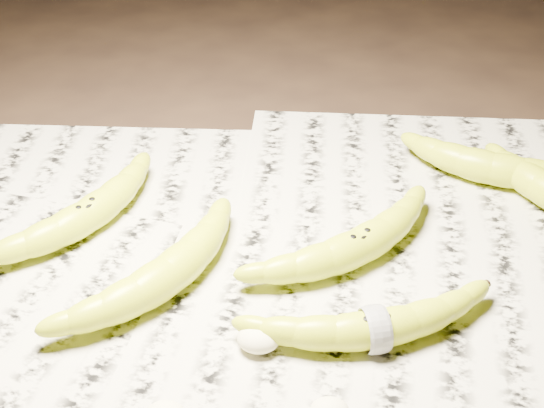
# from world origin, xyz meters

# --- Properties ---
(ground) EXTENTS (3.00, 3.00, 0.00)m
(ground) POSITION_xyz_m (0.00, 0.00, 0.00)
(ground) COLOR black
(ground) RESTS_ON ground
(newspaper_patch) EXTENTS (0.90, 0.70, 0.01)m
(newspaper_patch) POSITION_xyz_m (0.03, -0.02, 0.00)
(newspaper_patch) COLOR #BAB69F
(newspaper_patch) RESTS_ON ground
(banana_left_a) EXTENTS (0.15, 0.21, 0.04)m
(banana_left_a) POSITION_xyz_m (-0.19, 0.02, 0.03)
(banana_left_a) COLOR #B5C718
(banana_left_a) RESTS_ON newspaper_patch
(banana_left_b) EXTENTS (0.16, 0.21, 0.04)m
(banana_left_b) POSITION_xyz_m (-0.08, -0.06, 0.03)
(banana_left_b) COLOR #B5C718
(banana_left_b) RESTS_ON newspaper_patch
(banana_center) EXTENTS (0.19, 0.18, 0.04)m
(banana_center) POSITION_xyz_m (0.09, 0.01, 0.03)
(banana_center) COLOR #B5C718
(banana_center) RESTS_ON newspaper_patch
(banana_taped) EXTENTS (0.21, 0.12, 0.03)m
(banana_taped) POSITION_xyz_m (0.10, -0.10, 0.02)
(banana_taped) COLOR #B5C718
(banana_taped) RESTS_ON newspaper_patch
(banana_upper_b) EXTENTS (0.19, 0.11, 0.04)m
(banana_upper_b) POSITION_xyz_m (0.23, 0.16, 0.03)
(banana_upper_b) COLOR #B5C718
(banana_upper_b) RESTS_ON newspaper_patch
(measuring_tape) EXTENTS (0.02, 0.04, 0.04)m
(measuring_tape) POSITION_xyz_m (0.10, -0.10, 0.02)
(measuring_tape) COLOR white
(measuring_tape) RESTS_ON newspaper_patch
(flesh_chunk_a) EXTENTS (0.04, 0.03, 0.02)m
(flesh_chunk_a) POSITION_xyz_m (0.01, -0.12, 0.02)
(flesh_chunk_a) COLOR beige
(flesh_chunk_a) RESTS_ON newspaper_patch
(flesh_chunk_c) EXTENTS (0.03, 0.03, 0.02)m
(flesh_chunk_c) POSITION_xyz_m (0.07, -0.19, 0.02)
(flesh_chunk_c) COLOR beige
(flesh_chunk_c) RESTS_ON newspaper_patch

